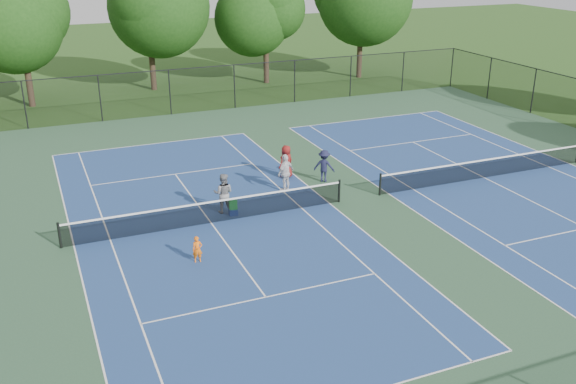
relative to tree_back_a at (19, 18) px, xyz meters
name	(u,v)px	position (x,y,z in m)	size (l,w,h in m)	color
ground	(359,199)	(13.00, -24.00, -6.04)	(140.00, 140.00, 0.00)	#234716
court_pad	(359,199)	(13.00, -24.00, -6.03)	(36.00, 36.00, 0.01)	#2C4E36
tennis_court_left	(211,221)	(6.00, -24.00, -5.94)	(12.00, 23.83, 1.07)	navy
tennis_court_right	(484,176)	(20.00, -24.00, -5.94)	(12.00, 23.83, 1.07)	navy
perimeter_fence	(361,165)	(13.00, -24.00, -4.44)	(36.08, 36.08, 3.02)	black
tree_back_a	(19,18)	(0.00, 0.00, 0.00)	(6.80, 6.80, 9.15)	#2D2116
tree_back_b	(147,2)	(9.00, 2.00, 0.56)	(7.60, 7.60, 10.03)	#2D2116
tree_back_c	(266,13)	(18.00, 1.00, -0.56)	(6.00, 6.00, 8.40)	#2D2116
child_player	(197,249)	(4.60, -27.10, -5.53)	(0.37, 0.24, 1.01)	orange
instructor	(223,193)	(6.84, -23.12, -5.15)	(0.86, 0.67, 1.77)	gray
bystander_a	(286,173)	(10.28, -21.78, -5.14)	(1.05, 0.44, 1.79)	silver
bystander_b	(324,166)	(12.46, -21.37, -5.24)	(1.03, 0.59, 1.59)	#1A1B39
bystander_c	(286,162)	(10.98, -20.15, -5.21)	(0.81, 0.52, 1.65)	maroon
ball_crate	(233,212)	(7.12, -23.54, -5.90)	(0.35, 0.31, 0.29)	navy
ball_hopper	(233,204)	(7.12, -23.54, -5.54)	(0.34, 0.28, 0.43)	green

